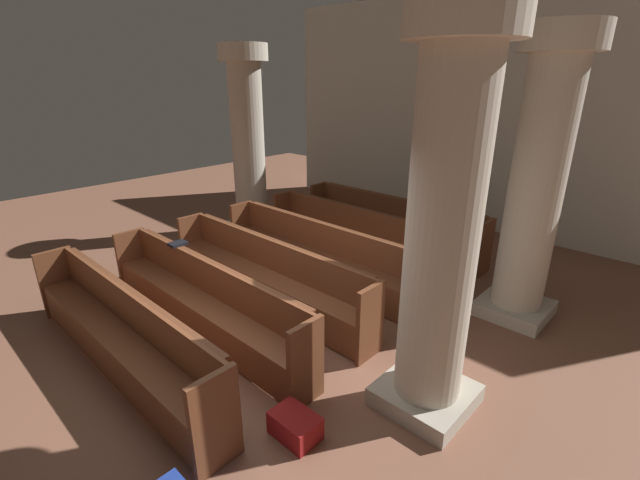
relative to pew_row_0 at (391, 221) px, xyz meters
The scene contains 14 objects.
ground_plane 3.98m from the pew_row_0, 79.29° to the right, with size 19.20×19.20×0.00m, color brown.
back_wall 2.91m from the pew_row_0, 71.47° to the left, with size 10.00×0.16×4.50m, color beige.
pew_row_0 is the anchor object (origin of this frame).
pew_row_1 0.99m from the pew_row_0, 90.00° to the right, with size 3.63×0.46×0.89m.
pew_row_2 1.98m from the pew_row_0, 90.00° to the right, with size 3.63×0.46×0.89m.
pew_row_3 2.97m from the pew_row_0, 90.00° to the right, with size 3.63×0.47×0.89m.
pew_row_4 3.97m from the pew_row_0, 90.00° to the right, with size 3.63×0.46×0.89m.
pew_row_5 4.96m from the pew_row_0, 90.00° to the right, with size 3.63×0.46×0.89m.
pillar_aisle_side 3.08m from the pew_row_0, 19.40° to the right, with size 0.90×0.90×3.50m.
pillar_far_side 3.12m from the pew_row_0, 155.50° to the right, with size 0.90×0.90×3.50m.
pillar_aisle_rear 4.35m from the pew_row_0, 50.74° to the right, with size 0.89×0.89×3.50m.
lectern 0.95m from the pew_row_0, 78.25° to the left, with size 0.48×0.45×1.08m.
hymn_book 3.88m from the pew_row_0, 101.71° to the right, with size 0.16×0.22×0.04m, color black.
kneeler_box_red 4.80m from the pew_row_0, 65.27° to the right, with size 0.42×0.30×0.22m, color maroon.
Camera 1 is at (3.43, -2.45, 2.97)m, focal length 24.23 mm.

